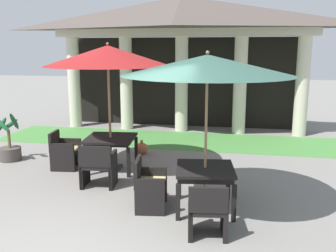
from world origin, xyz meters
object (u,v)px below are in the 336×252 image
Objects in this scene: patio_umbrella_near_foreground at (207,66)px; patio_chair_near_foreground_south at (208,210)px; patio_chair_mid_left_south at (98,166)px; terracotta_urn at (142,148)px; patio_chair_near_foreground_west at (149,185)px; patio_chair_mid_left_west at (64,151)px; patio_table_mid_left at (111,141)px; patio_table_near_foreground at (205,173)px; patio_umbrella_mid_left at (108,56)px; potted_palm_left_edge at (10,148)px.

patio_umbrella_near_foreground is 3.35× the size of patio_chair_near_foreground_south.
terracotta_urn is at bearing 78.39° from patio_chair_mid_left_south.
terracotta_urn is at bearing -170.88° from patio_chair_near_foreground_west.
patio_chair_mid_left_west reaches higher than terracotta_urn.
patio_table_mid_left is 1.48m from terracotta_urn.
patio_chair_mid_left_south is 2.43m from terracotta_urn.
patio_table_near_foreground is at bearing -37.38° from patio_table_mid_left.
patio_umbrella_mid_left is at bearing 142.62° from patio_table_near_foreground.
patio_chair_mid_left_south is at bearing -95.38° from terracotta_urn.
patio_chair_near_foreground_south is 2.76m from patio_chair_mid_left_south.
potted_palm_left_edge is 3.25× the size of terracotta_urn.
patio_chair_near_foreground_west is at bearing -54.31° from patio_table_mid_left.
patio_table_near_foreground is at bearing 90.00° from patio_chair_near_foreground_west.
patio_umbrella_near_foreground is 4.18m from patio_chair_mid_left_west.
patio_umbrella_near_foreground is 2.19m from patio_chair_near_foreground_south.
patio_chair_near_foreground_south reaches higher than patio_table_near_foreground.
patio_chair_near_foreground_south is 0.67× the size of potted_palm_left_edge.
patio_umbrella_mid_left is 2.32m from patio_chair_mid_left_south.
patio_chair_near_foreground_south is (1.05, -0.78, -0.00)m from patio_chair_near_foreground_west.
patio_chair_near_foreground_west is at bearing 135.28° from patio_chair_near_foreground_south.
patio_umbrella_near_foreground reaches higher than patio_table_near_foreground.
patio_umbrella_mid_left reaches higher than patio_chair_mid_left_west.
patio_chair_mid_left_west reaches higher than patio_table_near_foreground.
patio_chair_near_foreground_south is at bearing -47.89° from patio_table_mid_left.
patio_umbrella_near_foreground reaches higher than patio_chair_mid_left_south.
patio_umbrella_near_foreground is 2.83m from patio_umbrella_mid_left.
patio_umbrella_mid_left is at bearing -4.28° from potted_palm_left_edge.
patio_table_near_foreground is at bearing 90.00° from patio_chair_near_foreground_south.
patio_chair_mid_left_south is at bearing -83.78° from patio_umbrella_mid_left.
patio_chair_near_foreground_west is 2.29m from patio_table_mid_left.
patio_umbrella_mid_left reaches higher than terracotta_urn.
patio_table_near_foreground is 1.22× the size of patio_chair_mid_left_south.
patio_umbrella_mid_left is at bearing -104.23° from terracotta_urn.
patio_chair_near_foreground_south is at bearing 45.28° from patio_chair_near_foreground_west.
patio_table_near_foreground is 3.38m from patio_umbrella_mid_left.
terracotta_urn is (1.40, 1.46, -0.24)m from patio_chair_mid_left_west.
patio_chair_near_foreground_south is 4.48m from terracotta_urn.
patio_umbrella_near_foreground is at bearing -21.46° from potted_palm_left_edge.
potted_palm_left_edge reaches higher than patio_chair_mid_left_west.
patio_table_near_foreground is 5.25m from potted_palm_left_edge.
patio_chair_near_foreground_south is 4.26m from patio_chair_mid_left_west.
patio_table_near_foreground is at bearing -21.46° from potted_palm_left_edge.
patio_chair_mid_left_south is at bearing -131.21° from patio_chair_near_foreground_west.
terracotta_urn is (-1.91, 3.07, -2.23)m from patio_umbrella_near_foreground.
patio_chair_near_foreground_south is at bearing -47.89° from patio_umbrella_mid_left.
patio_table_mid_left is at bearing 124.08° from patio_chair_near_foreground_south.
patio_umbrella_mid_left is at bearing 90.00° from patio_chair_mid_left_west.
patio_table_near_foreground is 3.68m from patio_chair_mid_left_west.
patio_chair_near_foreground_west is 0.31× the size of patio_umbrella_mid_left.
patio_chair_mid_left_west is (-3.44, 2.52, -0.01)m from patio_chair_near_foreground_south.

